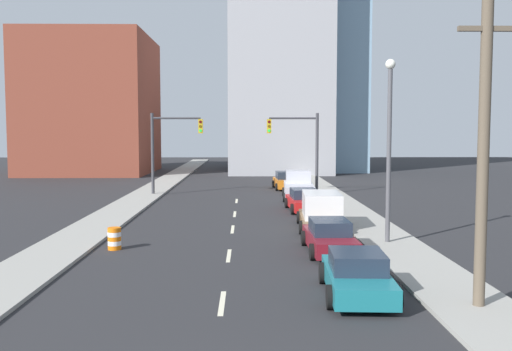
% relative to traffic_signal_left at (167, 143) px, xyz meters
% --- Properties ---
extents(sidewalk_left, '(2.68, 89.16, 0.14)m').
position_rel_traffic_signal_left_xyz_m(sidewalk_left, '(-1.65, 8.83, -4.07)').
color(sidewalk_left, gray).
rests_on(sidewalk_left, ground).
extents(sidewalk_right, '(2.68, 89.16, 0.14)m').
position_rel_traffic_signal_left_xyz_m(sidewalk_right, '(12.69, 8.83, -4.07)').
color(sidewalk_right, gray).
rests_on(sidewalk_right, ground).
extents(lane_stripe_at_8m, '(0.16, 2.40, 0.01)m').
position_rel_traffic_signal_left_xyz_m(lane_stripe_at_8m, '(5.52, -28.20, -4.14)').
color(lane_stripe_at_8m, beige).
rests_on(lane_stripe_at_8m, ground).
extents(lane_stripe_at_14m, '(0.16, 2.40, 0.01)m').
position_rel_traffic_signal_left_xyz_m(lane_stripe_at_14m, '(5.52, -21.82, -4.14)').
color(lane_stripe_at_14m, beige).
rests_on(lane_stripe_at_14m, ground).
extents(lane_stripe_at_20m, '(0.16, 2.40, 0.01)m').
position_rel_traffic_signal_left_xyz_m(lane_stripe_at_20m, '(5.52, -15.62, -4.14)').
color(lane_stripe_at_20m, beige).
rests_on(lane_stripe_at_20m, ground).
extents(lane_stripe_at_25m, '(0.16, 2.40, 0.01)m').
position_rel_traffic_signal_left_xyz_m(lane_stripe_at_25m, '(5.52, -10.28, -4.14)').
color(lane_stripe_at_25m, beige).
rests_on(lane_stripe_at_25m, ground).
extents(lane_stripe_at_32m, '(0.16, 2.40, 0.01)m').
position_rel_traffic_signal_left_xyz_m(lane_stripe_at_32m, '(5.52, -3.79, -4.14)').
color(lane_stripe_at_32m, beige).
rests_on(lane_stripe_at_32m, ground).
extents(building_brick_left, '(14.00, 16.00, 16.26)m').
position_rel_traffic_signal_left_xyz_m(building_brick_left, '(-12.30, 24.52, 3.99)').
color(building_brick_left, brown).
rests_on(building_brick_left, ground).
extents(building_office_center, '(12.00, 20.00, 27.18)m').
position_rel_traffic_signal_left_xyz_m(building_office_center, '(10.18, 28.52, 9.45)').
color(building_office_center, '#99999E').
rests_on(building_office_center, ground).
extents(building_glass_right, '(13.00, 20.00, 30.44)m').
position_rel_traffic_signal_left_xyz_m(building_glass_right, '(14.38, 32.52, 11.08)').
color(building_glass_right, '#7A9EB7').
rests_on(building_glass_right, ground).
extents(traffic_signal_left, '(4.06, 0.35, 6.44)m').
position_rel_traffic_signal_left_xyz_m(traffic_signal_left, '(0.00, 0.00, 0.00)').
color(traffic_signal_left, '#38383D').
rests_on(traffic_signal_left, ground).
extents(traffic_signal_right, '(4.06, 0.35, 6.44)m').
position_rel_traffic_signal_left_xyz_m(traffic_signal_right, '(10.67, 0.00, 0.00)').
color(traffic_signal_right, '#38383D').
rests_on(traffic_signal_right, ground).
extents(utility_pole_right_near, '(1.60, 0.32, 8.62)m').
position_rel_traffic_signal_left_xyz_m(utility_pole_right_near, '(12.80, -28.97, 0.29)').
color(utility_pole_right_near, brown).
rests_on(utility_pole_right_near, ground).
extents(traffic_barrel, '(0.56, 0.56, 0.95)m').
position_rel_traffic_signal_left_xyz_m(traffic_barrel, '(0.61, -20.56, -3.67)').
color(traffic_barrel, orange).
rests_on(traffic_barrel, ground).
extents(street_lamp, '(0.44, 0.44, 8.16)m').
position_rel_traffic_signal_left_xyz_m(street_lamp, '(12.50, -19.72, 0.60)').
color(street_lamp, '#4C4C51').
rests_on(street_lamp, ground).
extents(sedan_teal, '(2.28, 4.53, 1.36)m').
position_rel_traffic_signal_left_xyz_m(sedan_teal, '(9.63, -27.51, -3.51)').
color(sedan_teal, '#196B75').
rests_on(sedan_teal, ground).
extents(sedan_maroon, '(2.07, 4.67, 1.38)m').
position_rel_traffic_signal_left_xyz_m(sedan_maroon, '(9.70, -21.25, -3.51)').
color(sedan_maroon, maroon).
rests_on(sedan_maroon, ground).
extents(box_truck_brown, '(2.60, 5.33, 1.90)m').
position_rel_traffic_signal_left_xyz_m(box_truck_brown, '(10.09, -15.64, -3.23)').
color(box_truck_brown, brown).
rests_on(box_truck_brown, ground).
extents(sedan_red, '(2.23, 4.85, 1.41)m').
position_rel_traffic_signal_left_xyz_m(sedan_red, '(9.86, -8.96, -3.49)').
color(sedan_red, red).
rests_on(sedan_red, ground).
extents(pickup_truck_silver, '(2.61, 6.36, 2.06)m').
position_rel_traffic_signal_left_xyz_m(pickup_truck_silver, '(10.13, -2.31, -3.30)').
color(pickup_truck_silver, '#B2B2BC').
rests_on(pickup_truck_silver, ground).
extents(sedan_orange, '(2.25, 4.60, 1.52)m').
position_rel_traffic_signal_left_xyz_m(sedan_orange, '(9.65, 4.74, -3.45)').
color(sedan_orange, orange).
rests_on(sedan_orange, ground).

